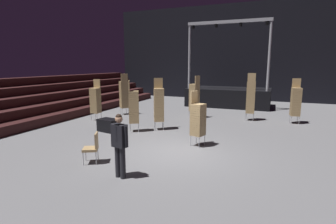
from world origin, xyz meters
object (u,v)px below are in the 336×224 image
at_px(stage_riser, 229,96).
at_px(chair_stack_rear_centre, 124,94).
at_px(chair_stack_front_left, 134,106).
at_px(man_with_tie, 119,142).
at_px(chair_stack_rear_left, 194,97).
at_px(loose_chair_near_man, 93,146).
at_px(chair_stack_mid_centre, 198,119).
at_px(chair_stack_rear_right, 296,101).
at_px(chair_stack_mid_left, 251,97).
at_px(equipment_road_case, 108,125).
at_px(chair_stack_mid_right, 96,100).
at_px(chair_stack_front_right, 159,104).

xyz_separation_m(stage_riser, chair_stack_rear_centre, (-5.34, -5.81, 0.51)).
bearing_deg(chair_stack_front_left, man_with_tie, -3.54).
bearing_deg(stage_riser, chair_stack_front_left, -106.38).
xyz_separation_m(chair_stack_rear_left, loose_chair_near_man, (-0.90, -7.93, -0.66)).
relative_size(chair_stack_mid_centre, chair_stack_rear_right, 0.89).
height_order(chair_stack_mid_centre, loose_chair_near_man, chair_stack_mid_centre).
distance_m(chair_stack_mid_centre, chair_stack_rear_left, 5.28).
xyz_separation_m(chair_stack_front_left, loose_chair_near_man, (0.74, -3.90, -0.62)).
xyz_separation_m(stage_riser, man_with_tie, (-0.61, -13.77, 0.26)).
distance_m(chair_stack_front_left, chair_stack_mid_left, 6.47).
bearing_deg(man_with_tie, chair_stack_rear_right, -105.15).
relative_size(man_with_tie, chair_stack_front_left, 0.76).
bearing_deg(equipment_road_case, chair_stack_front_left, 21.96).
bearing_deg(chair_stack_rear_left, chair_stack_mid_right, 139.40).
xyz_separation_m(chair_stack_rear_left, chair_stack_rear_centre, (-4.26, -0.59, 0.04)).
bearing_deg(chair_stack_rear_centre, chair_stack_mid_left, -41.45).
relative_size(chair_stack_mid_right, loose_chair_near_man, 2.35).
bearing_deg(equipment_road_case, chair_stack_rear_centre, 111.53).
relative_size(man_with_tie, loose_chair_near_man, 1.85).
height_order(chair_stack_mid_left, chair_stack_rear_right, chair_stack_mid_left).
height_order(chair_stack_mid_right, chair_stack_mid_centre, chair_stack_mid_right).
height_order(chair_stack_rear_right, loose_chair_near_man, chair_stack_rear_right).
distance_m(chair_stack_rear_centre, equipment_road_case, 4.28).
relative_size(man_with_tie, chair_stack_rear_left, 0.73).
xyz_separation_m(stage_riser, loose_chair_near_man, (-1.98, -13.15, -0.19)).
relative_size(chair_stack_rear_right, equipment_road_case, 2.56).
xyz_separation_m(chair_stack_front_right, chair_stack_rear_right, (5.96, 3.81, -0.04)).
relative_size(chair_stack_mid_left, equipment_road_case, 2.84).
bearing_deg(man_with_tie, chair_stack_front_left, -52.52).
height_order(stage_riser, chair_stack_mid_left, stage_riser).
distance_m(man_with_tie, chair_stack_mid_right, 7.92).
height_order(man_with_tie, chair_stack_front_left, chair_stack_front_left).
bearing_deg(chair_stack_front_right, stage_riser, -131.27).
height_order(stage_riser, chair_stack_front_left, stage_riser).
bearing_deg(man_with_tie, chair_stack_mid_left, -93.30).
xyz_separation_m(man_with_tie, chair_stack_mid_centre, (1.14, 3.52, 0.04)).
bearing_deg(stage_riser, chair_stack_rear_left, -101.68).
distance_m(man_with_tie, chair_stack_rear_left, 8.57).
bearing_deg(chair_stack_rear_left, chair_stack_front_left, 178.44).
bearing_deg(chair_stack_mid_left, chair_stack_mid_centre, -106.90).
bearing_deg(loose_chair_near_man, stage_riser, -37.12).
height_order(chair_stack_mid_centre, equipment_road_case, chair_stack_mid_centre).
bearing_deg(chair_stack_front_right, chair_stack_rear_left, -131.89).
height_order(chair_stack_mid_right, loose_chair_near_man, chair_stack_mid_right).
xyz_separation_m(chair_stack_front_right, chair_stack_mid_centre, (2.35, -1.74, -0.17)).
relative_size(man_with_tie, chair_stack_front_right, 0.73).
distance_m(chair_stack_mid_right, chair_stack_rear_centre, 2.11).
bearing_deg(chair_stack_rear_right, stage_riser, -57.63).
xyz_separation_m(man_with_tie, chair_stack_front_right, (-1.21, 5.27, 0.21)).
bearing_deg(chair_stack_rear_left, chair_stack_mid_centre, -141.62).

